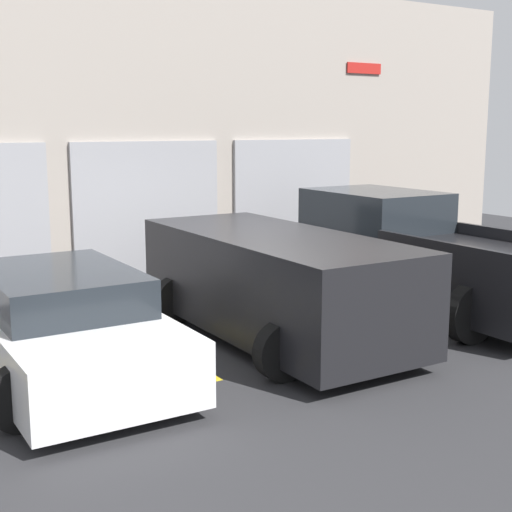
{
  "coord_description": "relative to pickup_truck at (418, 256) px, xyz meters",
  "views": [
    {
      "loc": [
        -5.22,
        -9.12,
        2.94
      ],
      "look_at": [
        0.0,
        -0.51,
        1.1
      ],
      "focal_mm": 50.0,
      "sensor_mm": 36.0,
      "label": 1
    }
  ],
  "objects": [
    {
      "name": "shophouse_building",
      "position": [
        -2.98,
        4.02,
        1.9
      ],
      "size": [
        17.41,
        0.68,
        5.62
      ],
      "color": "#9E9389",
      "rests_on": "ground"
    },
    {
      "name": "pickup_truck",
      "position": [
        0.0,
        0.0,
        0.0
      ],
      "size": [
        2.42,
        5.07,
        1.84
      ],
      "color": "black",
      "rests_on": "ground"
    },
    {
      "name": "parking_stripe_left",
      "position": [
        -4.46,
        -0.28,
        -0.86
      ],
      "size": [
        0.12,
        2.2,
        0.01
      ],
      "primitive_type": "cube",
      "color": "gold",
      "rests_on": "ground"
    },
    {
      "name": "sedan_side",
      "position": [
        -2.97,
        -0.28,
        -0.05
      ],
      "size": [
        2.36,
        4.71,
        1.49
      ],
      "color": "black",
      "rests_on": "ground"
    },
    {
      "name": "parking_stripe_centre",
      "position": [
        -1.49,
        -0.28,
        -0.86
      ],
      "size": [
        0.12,
        2.2,
        0.01
      ],
      "primitive_type": "cube",
      "color": "gold",
      "rests_on": "ground"
    },
    {
      "name": "parking_stripe_right",
      "position": [
        1.49,
        -0.28,
        -0.86
      ],
      "size": [
        0.12,
        2.2,
        0.01
      ],
      "primitive_type": "cube",
      "color": "gold",
      "rests_on": "ground"
    },
    {
      "name": "ground_plane",
      "position": [
        -2.97,
        0.73,
        -0.86
      ],
      "size": [
        28.0,
        28.0,
        0.0
      ],
      "primitive_type": "plane",
      "color": "#2D2D30"
    },
    {
      "name": "sedan_white",
      "position": [
        -5.94,
        -0.26,
        -0.25
      ],
      "size": [
        2.28,
        4.24,
        1.28
      ],
      "color": "white",
      "rests_on": "ground"
    }
  ]
}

